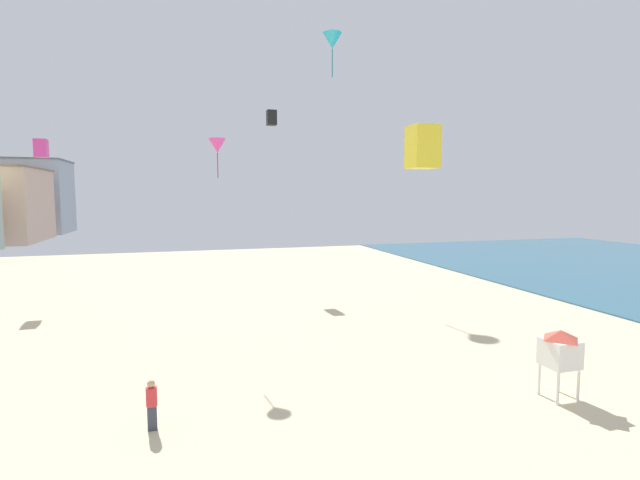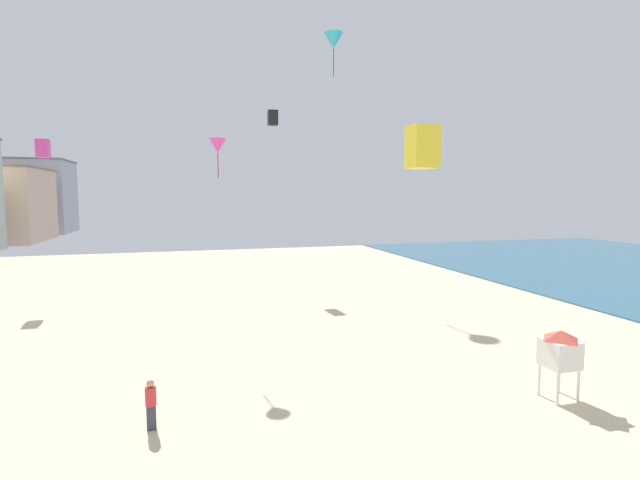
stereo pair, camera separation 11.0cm
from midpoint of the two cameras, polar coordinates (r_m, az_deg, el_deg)
The scene contains 8 objects.
boardwalk_hotel_furthest at distance 106.63m, azimuth -32.05°, elevation 4.51°, with size 15.26×13.36×14.19m.
kite_flyer at distance 16.46m, azimuth -19.76°, elevation -18.08°, with size 0.34×0.34×1.64m.
lifeguard_stand at distance 19.44m, azimuth 27.40°, elevation -11.79°, with size 1.10×1.10×2.55m.
kite_magenta_box at distance 40.42m, azimuth -30.67°, elevation 9.61°, with size 0.84×0.84×1.31m.
kite_magenta_delta at distance 23.91m, azimuth -12.26°, elevation 11.18°, with size 0.85×0.85×1.93m.
kite_cyan_delta at distance 41.71m, azimuth 1.75°, elevation 23.12°, with size 1.55×1.55×3.52m.
kite_yellow_box at distance 17.01m, azimuth 12.54°, elevation 11.03°, with size 0.94×0.94×1.48m.
kite_black_box at distance 40.69m, azimuth -5.71°, elevation 14.62°, with size 0.79×0.79×1.24m.
Camera 2 is at (-1.05, -3.96, 7.42)m, focal length 26.21 mm.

